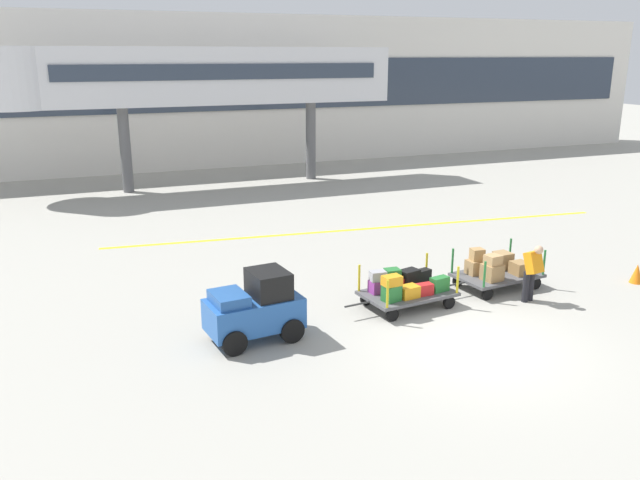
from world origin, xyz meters
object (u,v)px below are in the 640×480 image
(baggage_cart_lead, at_px, (405,287))
(safety_cone_near, at_px, (637,273))
(baggage_tug, at_px, (255,308))
(baggage_handler, at_px, (532,270))
(baggage_cart_middle, at_px, (496,270))

(baggage_cart_lead, height_order, safety_cone_near, baggage_cart_lead)
(baggage_tug, relative_size, baggage_handler, 1.41)
(baggage_cart_middle, bearing_deg, safety_cone_near, -15.98)
(baggage_cart_lead, distance_m, safety_cone_near, 7.00)
(baggage_cart_middle, bearing_deg, baggage_cart_lead, -174.23)
(baggage_cart_middle, bearing_deg, baggage_tug, -173.76)
(safety_cone_near, bearing_deg, baggage_cart_lead, 173.17)
(baggage_cart_lead, relative_size, baggage_cart_middle, 1.00)
(baggage_cart_middle, distance_m, baggage_handler, 1.27)
(baggage_tug, height_order, baggage_cart_lead, baggage_tug)
(baggage_tug, height_order, baggage_cart_middle, baggage_tug)
(baggage_cart_lead, xyz_separation_m, baggage_cart_middle, (2.99, 0.30, 0.00))
(safety_cone_near, bearing_deg, baggage_handler, -178.94)
(baggage_handler, bearing_deg, baggage_tug, 176.59)
(baggage_tug, distance_m, safety_cone_near, 11.03)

